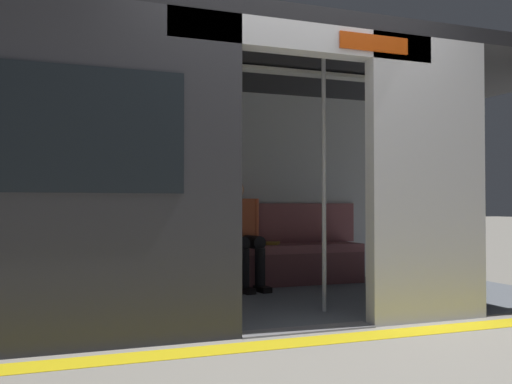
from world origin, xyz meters
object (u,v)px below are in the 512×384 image
(train_car, at_px, (242,135))
(book, at_px, (272,243))
(handbag, at_px, (201,238))
(grab_pole_far, at_px, (324,182))
(grab_pole_door, at_px, (223,181))
(person_seated, at_px, (238,225))
(bench_seat, at_px, (218,256))

(train_car, bearing_deg, book, -124.06)
(handbag, xyz_separation_m, grab_pole_far, (-0.60, 1.62, 0.53))
(train_car, distance_m, handbag, 1.42)
(book, relative_size, grab_pole_far, 0.10)
(handbag, relative_size, grab_pole_door, 0.12)
(book, height_order, grab_pole_far, grab_pole_far)
(train_car, bearing_deg, person_seated, -106.52)
(person_seated, xyz_separation_m, grab_pole_far, (-0.24, 1.49, 0.40))
(handbag, distance_m, grab_pole_far, 1.81)
(person_seated, relative_size, book, 5.30)
(grab_pole_far, bearing_deg, book, -97.02)
(bench_seat, distance_m, grab_pole_door, 1.80)
(grab_pole_door, bearing_deg, book, -123.01)
(book, bearing_deg, grab_pole_far, 114.27)
(bench_seat, height_order, grab_pole_far, grab_pole_far)
(bench_seat, height_order, book, book)
(grab_pole_door, height_order, grab_pole_far, same)
(bench_seat, relative_size, person_seated, 2.84)
(person_seated, xyz_separation_m, book, (-0.44, -0.13, -0.21))
(bench_seat, height_order, handbag, handbag)
(bench_seat, bearing_deg, person_seated, 165.62)
(person_seated, relative_size, grab_pole_door, 0.55)
(book, height_order, grab_pole_door, grab_pole_door)
(book, bearing_deg, train_car, 87.23)
(person_seated, bearing_deg, grab_pole_far, 99.06)
(handbag, bearing_deg, train_car, 95.10)
(train_car, relative_size, handbag, 24.62)
(bench_seat, distance_m, book, 0.66)
(handbag, bearing_deg, book, -179.43)
(person_seated, bearing_deg, grab_pole_door, 67.20)
(book, xyz_separation_m, grab_pole_far, (0.20, 1.62, 0.61))
(handbag, height_order, grab_pole_door, grab_pole_door)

